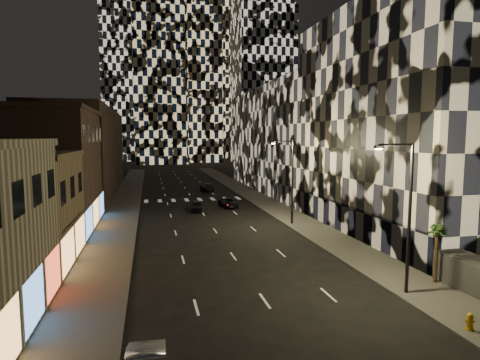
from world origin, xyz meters
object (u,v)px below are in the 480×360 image
palm_tree (437,235)px  car_dark_oncoming (207,187)px  streetlight_near (406,208)px  fire_hydrant (470,322)px  streetlight_far (290,176)px  car_dark_midlane (197,206)px  car_dark_rightlane (228,203)px

palm_tree → car_dark_oncoming: bearing=99.4°
streetlight_near → car_dark_oncoming: (-4.85, 49.56, -4.63)m
car_dark_oncoming → palm_tree: (8.00, -48.44, 2.54)m
car_dark_oncoming → fire_hydrant: 54.67m
streetlight_far → car_dark_oncoming: streetlight_far is taller
streetlight_far → car_dark_midlane: 14.47m
streetlight_far → car_dark_rightlane: size_ratio=2.10×
car_dark_midlane → car_dark_rightlane: car_dark_midlane is taller
car_dark_midlane → palm_tree: (12.00, -29.32, 2.59)m
streetlight_near → fire_hydrant: size_ratio=10.77×
streetlight_near → car_dark_oncoming: bearing=95.6°
streetlight_far → car_dark_rightlane: (-4.35, 12.44, -4.76)m
car_dark_oncoming → car_dark_rightlane: car_dark_oncoming is taller
car_dark_oncoming → fire_hydrant: bearing=93.8°
fire_hydrant → palm_tree: 7.15m
car_dark_midlane → car_dark_oncoming: (4.00, 19.12, 0.05)m
car_dark_oncoming → palm_tree: palm_tree is taller
streetlight_far → car_dark_rightlane: 14.01m
streetlight_near → car_dark_rightlane: streetlight_near is taller
car_dark_rightlane → fire_hydrant: size_ratio=5.13×
car_dark_rightlane → palm_tree: (7.50, -31.31, 2.67)m
car_dark_oncoming → car_dark_rightlane: size_ratio=1.16×
streetlight_far → palm_tree: size_ratio=2.39×
streetlight_far → fire_hydrant: size_ratio=10.77×
car_dark_midlane → car_dark_rightlane: size_ratio=0.92×
car_dark_rightlane → car_dark_midlane: bearing=-161.6°
fire_hydrant → car_dark_midlane: bearing=104.6°
streetlight_far → car_dark_rightlane: bearing=109.3°
car_dark_rightlane → streetlight_far: bearing=-76.2°
car_dark_rightlane → fire_hydrant: (4.68, -37.30, -0.05)m
palm_tree → fire_hydrant: bearing=-115.2°
car_dark_midlane → car_dark_rightlane: 4.92m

